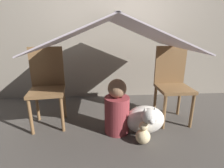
# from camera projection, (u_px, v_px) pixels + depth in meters

# --- Properties ---
(ground_plane) EXTENTS (8.80, 8.80, 0.00)m
(ground_plane) POSITION_uv_depth(u_px,v_px,m) (113.00, 129.00, 2.02)
(ground_plane) COLOR #47423D
(wall_back) EXTENTS (7.00, 0.05, 2.50)m
(wall_back) POSITION_uv_depth(u_px,v_px,m) (108.00, 19.00, 2.69)
(wall_back) COLOR gray
(wall_back) RESTS_ON ground_plane
(chair_left) EXTENTS (0.43, 0.43, 0.91)m
(chair_left) POSITION_uv_depth(u_px,v_px,m) (47.00, 84.00, 2.03)
(chair_left) COLOR brown
(chair_left) RESTS_ON ground_plane
(chair_right) EXTENTS (0.39, 0.39, 0.91)m
(chair_right) POSITION_uv_depth(u_px,v_px,m) (172.00, 81.00, 2.13)
(chair_right) COLOR brown
(chair_right) RESTS_ON ground_plane
(sheet_canopy) EXTENTS (1.49, 1.30, 0.32)m
(sheet_canopy) POSITION_uv_depth(u_px,v_px,m) (112.00, 33.00, 1.84)
(sheet_canopy) COLOR silver
(person_front) EXTENTS (0.27, 0.27, 0.61)m
(person_front) POSITION_uv_depth(u_px,v_px,m) (117.00, 109.00, 1.90)
(person_front) COLOR maroon
(person_front) RESTS_ON ground_plane
(dog) EXTENTS (0.43, 0.40, 0.38)m
(dog) POSITION_uv_depth(u_px,v_px,m) (145.00, 119.00, 1.89)
(dog) COLOR silver
(dog) RESTS_ON ground_plane
(plush_toy) EXTENTS (0.15, 0.15, 0.24)m
(plush_toy) POSITION_uv_depth(u_px,v_px,m) (143.00, 135.00, 1.75)
(plush_toy) COLOR beige
(plush_toy) RESTS_ON ground_plane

